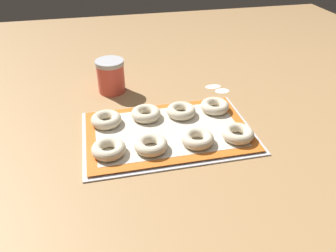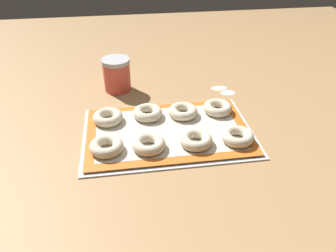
# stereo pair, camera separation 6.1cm
# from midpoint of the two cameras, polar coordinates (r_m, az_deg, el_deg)

# --- Properties ---
(ground_plane) EXTENTS (2.80, 2.80, 0.00)m
(ground_plane) POSITION_cam_midpoint_polar(r_m,az_deg,el_deg) (1.06, 2.28, -0.91)
(ground_plane) COLOR #A87F51
(baking_tray) EXTENTS (0.54, 0.36, 0.01)m
(baking_tray) POSITION_cam_midpoint_polar(r_m,az_deg,el_deg) (1.05, 1.65, -1.06)
(baking_tray) COLOR silver
(baking_tray) RESTS_ON ground_plane
(baking_mat) EXTENTS (0.51, 0.33, 0.00)m
(baking_mat) POSITION_cam_midpoint_polar(r_m,az_deg,el_deg) (1.05, 1.66, -0.82)
(baking_mat) COLOR orange
(baking_mat) RESTS_ON baking_tray
(bagel_front_far_left) EXTENTS (0.10, 0.10, 0.03)m
(bagel_front_far_left) POSITION_cam_midpoint_polar(r_m,az_deg,el_deg) (0.96, -8.88, -3.55)
(bagel_front_far_left) COLOR beige
(bagel_front_far_left) RESTS_ON baking_mat
(bagel_front_mid_left) EXTENTS (0.10, 0.10, 0.03)m
(bagel_front_mid_left) POSITION_cam_midpoint_polar(r_m,az_deg,el_deg) (0.96, -1.59, -3.19)
(bagel_front_mid_left) COLOR beige
(bagel_front_mid_left) RESTS_ON baking_mat
(bagel_front_mid_right) EXTENTS (0.10, 0.10, 0.03)m
(bagel_front_mid_right) POSITION_cam_midpoint_polar(r_m,az_deg,el_deg) (0.98, 6.65, -2.43)
(bagel_front_mid_right) COLOR beige
(bagel_front_mid_right) RESTS_ON baking_mat
(bagel_front_far_right) EXTENTS (0.10, 0.10, 0.03)m
(bagel_front_far_right) POSITION_cam_midpoint_polar(r_m,az_deg,el_deg) (1.02, 13.69, -1.81)
(bagel_front_far_right) COLOR beige
(bagel_front_far_right) RESTS_ON baking_mat
(bagel_back_far_left) EXTENTS (0.10, 0.10, 0.03)m
(bagel_back_far_left) POSITION_cam_midpoint_polar(r_m,az_deg,el_deg) (1.09, -8.88, 1.48)
(bagel_back_far_left) COLOR beige
(bagel_back_far_left) RESTS_ON baking_mat
(bagel_back_mid_left) EXTENTS (0.10, 0.10, 0.03)m
(bagel_back_mid_left) POSITION_cam_midpoint_polar(r_m,az_deg,el_deg) (1.11, -2.00, 2.30)
(bagel_back_mid_left) COLOR beige
(bagel_back_mid_left) RESTS_ON baking_mat
(bagel_back_mid_right) EXTENTS (0.10, 0.10, 0.03)m
(bagel_back_mid_right) POSITION_cam_midpoint_polar(r_m,az_deg,el_deg) (1.12, 4.19, 2.53)
(bagel_back_mid_right) COLOR beige
(bagel_back_mid_right) RESTS_ON baking_mat
(bagel_back_far_right) EXTENTS (0.10, 0.10, 0.03)m
(bagel_back_far_right) POSITION_cam_midpoint_polar(r_m,az_deg,el_deg) (1.15, 10.13, 3.10)
(bagel_back_far_right) COLOR beige
(bagel_back_far_right) RESTS_ON baking_mat
(flour_canister) EXTENTS (0.11, 0.11, 0.13)m
(flour_canister) POSITION_cam_midpoint_polar(r_m,az_deg,el_deg) (1.29, -7.58, 8.87)
(flour_canister) COLOR #DB4C3D
(flour_canister) RESTS_ON ground_plane
(flour_patch_near) EXTENTS (0.06, 0.04, 0.00)m
(flour_patch_near) POSITION_cam_midpoint_polar(r_m,az_deg,el_deg) (1.31, 11.70, 5.72)
(flour_patch_near) COLOR white
(flour_patch_near) RESTS_ON ground_plane
(flour_patch_far) EXTENTS (0.06, 0.04, 0.00)m
(flour_patch_far) POSITION_cam_midpoint_polar(r_m,az_deg,el_deg) (1.34, 10.18, 6.54)
(flour_patch_far) COLOR white
(flour_patch_far) RESTS_ON ground_plane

